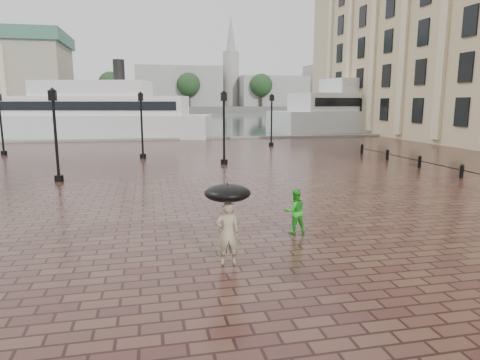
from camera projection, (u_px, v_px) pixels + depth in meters
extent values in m
plane|color=#371C19|center=(208.00, 234.00, 12.74)|extent=(300.00, 300.00, 0.00)
plane|color=#424D50|center=(154.00, 118.00, 101.16)|extent=(240.00, 240.00, 0.00)
cube|color=slate|center=(164.00, 140.00, 43.50)|extent=(80.00, 0.60, 0.30)
cube|color=#4C4C47|center=(151.00, 109.00, 166.33)|extent=(300.00, 60.00, 2.00)
cube|color=gray|center=(178.00, 87.00, 157.35)|extent=(30.00, 22.00, 14.00)
cube|color=gray|center=(269.00, 92.00, 164.90)|extent=(25.00, 22.00, 11.00)
cube|color=gray|center=(353.00, 86.00, 171.73)|extent=(35.00, 22.00, 16.00)
cylinder|color=gray|center=(231.00, 79.00, 160.96)|extent=(6.00, 6.00, 20.00)
cone|color=gray|center=(231.00, 41.00, 158.42)|extent=(5.00, 5.00, 18.00)
cylinder|color=#2D2119|center=(28.00, 101.00, 136.61)|extent=(1.00, 1.00, 8.00)
sphere|color=#1A3418|center=(26.00, 83.00, 135.61)|extent=(8.00, 8.00, 8.00)
cylinder|color=#2D2119|center=(112.00, 101.00, 141.96)|extent=(1.00, 1.00, 8.00)
sphere|color=#1A3418|center=(111.00, 84.00, 140.96)|extent=(8.00, 8.00, 8.00)
cylinder|color=#2D2119|center=(189.00, 101.00, 147.32)|extent=(1.00, 1.00, 8.00)
sphere|color=#1A3418|center=(189.00, 84.00, 146.32)|extent=(8.00, 8.00, 8.00)
cylinder|color=#2D2119|center=(261.00, 101.00, 152.67)|extent=(1.00, 1.00, 8.00)
sphere|color=#1A3418|center=(261.00, 85.00, 151.67)|extent=(8.00, 8.00, 8.00)
cylinder|color=#2D2119|center=(328.00, 101.00, 158.02)|extent=(1.00, 1.00, 8.00)
sphere|color=#1A3418|center=(329.00, 86.00, 157.02)|extent=(8.00, 8.00, 8.00)
cylinder|color=#2D2119|center=(391.00, 101.00, 163.37)|extent=(1.00, 1.00, 8.00)
sphere|color=#1A3418|center=(392.00, 86.00, 162.37)|extent=(8.00, 8.00, 8.00)
cylinder|color=black|center=(462.00, 172.00, 21.85)|extent=(0.20, 0.20, 0.60)
sphere|color=black|center=(462.00, 166.00, 21.79)|extent=(0.22, 0.22, 0.22)
cylinder|color=black|center=(419.00, 163.00, 25.21)|extent=(0.20, 0.20, 0.60)
sphere|color=black|center=(420.00, 158.00, 25.15)|extent=(0.22, 0.22, 0.22)
cylinder|color=black|center=(387.00, 156.00, 28.58)|extent=(0.20, 0.20, 0.60)
sphere|color=black|center=(388.00, 151.00, 28.52)|extent=(0.22, 0.22, 0.22)
cylinder|color=black|center=(362.00, 150.00, 31.94)|extent=(0.20, 0.20, 0.60)
sphere|color=black|center=(362.00, 146.00, 31.88)|extent=(0.22, 0.22, 0.22)
cylinder|color=black|center=(59.00, 178.00, 21.08)|extent=(0.44, 0.44, 0.30)
cylinder|color=black|center=(56.00, 141.00, 20.74)|extent=(0.14, 0.14, 4.00)
cube|color=black|center=(52.00, 96.00, 20.35)|extent=(0.35, 0.35, 0.50)
sphere|color=beige|center=(52.00, 96.00, 20.35)|extent=(0.28, 0.28, 0.28)
cylinder|color=black|center=(224.00, 162.00, 26.79)|extent=(0.44, 0.44, 0.30)
cylinder|color=black|center=(224.00, 132.00, 26.46)|extent=(0.14, 0.14, 4.00)
cube|color=black|center=(224.00, 97.00, 26.07)|extent=(0.35, 0.35, 0.50)
sphere|color=beige|center=(224.00, 97.00, 26.07)|extent=(0.28, 0.28, 0.28)
cylinder|color=black|center=(4.00, 153.00, 31.36)|extent=(0.44, 0.44, 0.30)
cylinder|color=black|center=(1.00, 128.00, 31.02)|extent=(0.14, 0.14, 4.00)
cylinder|color=black|center=(271.00, 144.00, 37.65)|extent=(0.44, 0.44, 0.30)
cylinder|color=black|center=(271.00, 123.00, 37.32)|extent=(0.14, 0.14, 4.00)
cube|color=black|center=(272.00, 98.00, 36.93)|extent=(0.35, 0.35, 0.50)
sphere|color=beige|center=(272.00, 98.00, 36.93)|extent=(0.28, 0.28, 0.28)
cylinder|color=black|center=(143.00, 156.00, 29.60)|extent=(0.44, 0.44, 0.30)
cylinder|color=black|center=(142.00, 129.00, 29.26)|extent=(0.14, 0.14, 4.00)
cube|color=black|center=(141.00, 97.00, 28.87)|extent=(0.35, 0.35, 0.50)
sphere|color=beige|center=(141.00, 97.00, 28.87)|extent=(0.28, 0.28, 0.28)
imported|color=tan|center=(228.00, 233.00, 10.23)|extent=(0.59, 0.41, 1.56)
imported|color=green|center=(295.00, 211.00, 12.69)|extent=(0.68, 0.55, 1.34)
cube|color=silver|center=(94.00, 126.00, 46.64)|extent=(25.81, 12.04, 2.41)
cube|color=silver|center=(93.00, 106.00, 46.23)|extent=(20.75, 10.02, 2.01)
cube|color=silver|center=(92.00, 89.00, 45.91)|extent=(12.82, 7.45, 1.61)
cylinder|color=black|center=(119.00, 71.00, 45.47)|extent=(1.20, 1.20, 2.41)
cube|color=black|center=(83.00, 106.00, 43.62)|extent=(18.51, 4.81, 0.90)
cube|color=black|center=(102.00, 105.00, 48.85)|extent=(18.51, 4.81, 0.90)
cube|color=silver|center=(371.00, 121.00, 56.69)|extent=(28.52, 11.21, 2.67)
cube|color=silver|center=(373.00, 102.00, 56.25)|extent=(22.89, 9.41, 2.22)
cube|color=silver|center=(373.00, 86.00, 55.89)|extent=(14.01, 7.27, 1.78)
cylinder|color=black|center=(395.00, 71.00, 56.74)|extent=(1.33, 1.33, 2.67)
cube|color=black|center=(388.00, 102.00, 53.56)|extent=(20.84, 3.62, 1.00)
cube|color=black|center=(359.00, 102.00, 58.94)|extent=(20.84, 3.62, 1.00)
cylinder|color=black|center=(228.00, 211.00, 10.13)|extent=(0.02, 0.02, 0.95)
ellipsoid|color=black|center=(227.00, 193.00, 10.05)|extent=(1.10, 1.10, 0.39)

